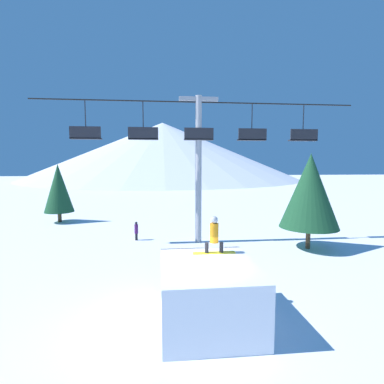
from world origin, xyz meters
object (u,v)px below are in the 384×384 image
at_px(snow_ramp, 208,293).
at_px(pine_tree_near, 310,191).
at_px(snowboarder, 214,235).
at_px(distant_skier, 136,230).

bearing_deg(snow_ramp, pine_tree_near, 46.14).
height_order(snowboarder, distant_skier, snowboarder).
bearing_deg(distant_skier, pine_tree_near, -16.44).
height_order(snow_ramp, pine_tree_near, pine_tree_near).
bearing_deg(distant_skier, snow_ramp, -73.74).
height_order(snowboarder, pine_tree_near, pine_tree_near).
height_order(pine_tree_near, distant_skier, pine_tree_near).
bearing_deg(snowboarder, distant_skier, 110.07).
distance_m(snow_ramp, pine_tree_near, 10.65).
relative_size(pine_tree_near, distant_skier, 4.55).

